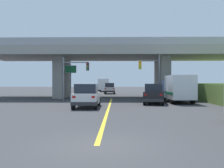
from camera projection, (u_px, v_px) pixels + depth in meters
ground at (112, 97)px, 35.29m from camera, size 160.00×160.00×0.00m
overpass_bridge at (112, 58)px, 35.25m from camera, size 35.13×10.16×7.63m
lane_divider_stripe at (108, 108)px, 20.56m from camera, size 0.20×24.10×0.01m
suv_lead at (87, 96)px, 21.33m from camera, size 2.04×4.55×2.02m
suv_crossing at (154, 94)px, 24.88m from camera, size 2.71×4.65×2.02m
box_truck at (178, 88)px, 26.60m from camera, size 2.33×6.52×2.87m
sedan_oncoming at (110, 88)px, 46.75m from camera, size 1.92×4.84×2.02m
traffic_signal_nearside at (152, 72)px, 28.70m from camera, size 2.45×0.36×5.31m
traffic_signal_farside at (73, 73)px, 29.16m from camera, size 3.10×0.36×5.08m
highway_sign at (71, 73)px, 33.44m from camera, size 1.58×0.17×4.57m
semi_truck_distant at (104, 85)px, 58.76m from camera, size 2.33×7.52×2.89m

